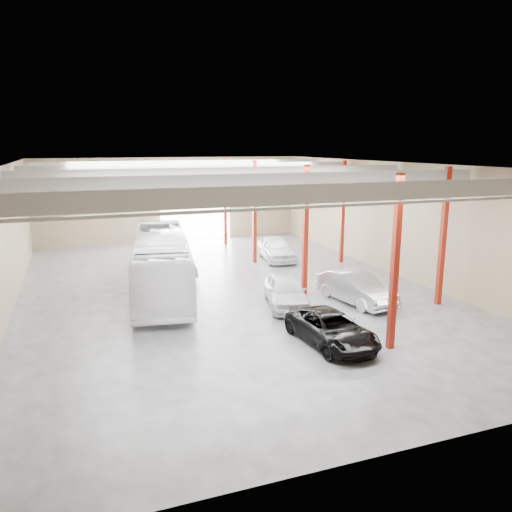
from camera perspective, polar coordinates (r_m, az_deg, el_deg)
depot_shell at (r=27.65m, az=-3.43°, el=6.25°), size 22.12×32.12×7.06m
coach_bus at (r=27.70m, az=-10.74°, el=-0.82°), size 4.74×12.50×3.40m
black_sedan at (r=20.84m, az=8.61°, el=-8.23°), size 2.54×4.93×1.33m
car_row_a at (r=25.32m, az=3.45°, el=-4.01°), size 2.96×4.99×1.59m
car_row_b at (r=31.74m, az=-9.12°, el=-0.95°), size 1.96×4.24×1.35m
car_row_c at (r=36.75m, az=-10.55°, el=0.97°), size 2.82×5.39×1.49m
car_right_near at (r=26.32m, az=11.33°, el=-3.57°), size 2.45×5.08×1.61m
car_right_far at (r=35.41m, az=2.31°, el=0.87°), size 2.58×5.08×1.66m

